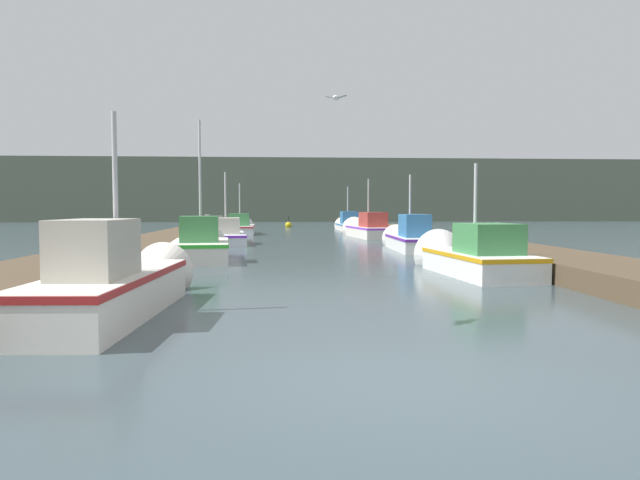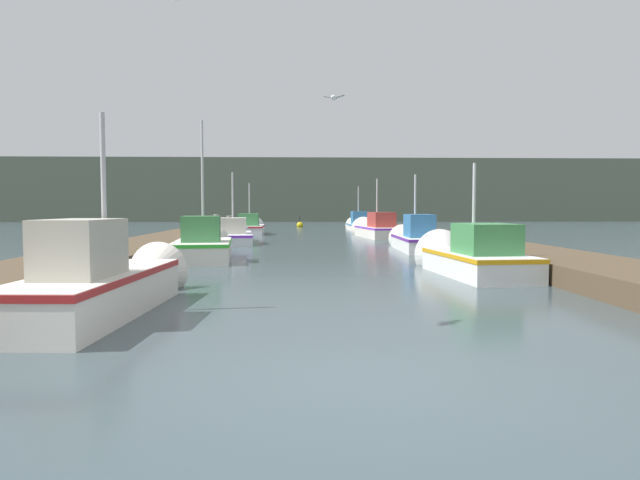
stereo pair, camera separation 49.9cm
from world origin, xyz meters
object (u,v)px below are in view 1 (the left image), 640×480
at_px(fishing_boat_5, 366,229).
at_px(seagull_lead, 336,98).
at_px(fishing_boat_3, 408,238).
at_px(mooring_piling_0, 220,225).
at_px(fishing_boat_0, 120,282).
at_px(fishing_boat_4, 226,235).
at_px(fishing_boat_6, 240,228).
at_px(mooring_piling_1, 207,227).
at_px(channel_buoy, 288,225).
at_px(fishing_boat_2, 201,246).
at_px(fishing_boat_1, 470,257).
at_px(fishing_boat_7, 347,224).

xyz_separation_m(fishing_boat_5, seagull_lead, (-3.49, -17.76, 4.05)).
bearing_deg(fishing_boat_5, fishing_boat_3, -94.63).
relative_size(fishing_boat_5, mooring_piling_0, 5.59).
bearing_deg(mooring_piling_0, fishing_boat_0, -87.55).
bearing_deg(fishing_boat_4, fishing_boat_5, 26.25).
bearing_deg(fishing_boat_0, fishing_boat_6, 93.03).
distance_m(fishing_boat_5, mooring_piling_1, 9.01).
height_order(fishing_boat_0, fishing_boat_6, fishing_boat_6).
bearing_deg(channel_buoy, fishing_boat_4, -98.96).
height_order(fishing_boat_3, fishing_boat_5, fishing_boat_5).
xyz_separation_m(fishing_boat_5, mooring_piling_1, (-8.79, -2.00, 0.21)).
xyz_separation_m(fishing_boat_0, seagull_lead, (4.02, 5.32, 4.01)).
relative_size(fishing_boat_3, channel_buoy, 5.34).
bearing_deg(fishing_boat_2, fishing_boat_1, -35.74).
bearing_deg(mooring_piling_1, channel_buoy, 76.10).
bearing_deg(mooring_piling_1, fishing_boat_2, -83.75).
bearing_deg(fishing_boat_0, channel_buoy, 88.34).
bearing_deg(fishing_boat_5, seagull_lead, -107.08).
bearing_deg(fishing_boat_1, channel_buoy, 92.07).
relative_size(fishing_boat_0, fishing_boat_6, 1.06).
xyz_separation_m(fishing_boat_2, fishing_boat_7, (7.54, 23.73, -0.01)).
bearing_deg(fishing_boat_0, fishing_boat_1, 36.59).
relative_size(fishing_boat_2, mooring_piling_0, 4.24).
bearing_deg(fishing_boat_7, fishing_boat_6, -142.82).
distance_m(fishing_boat_4, fishing_boat_6, 8.77).
height_order(fishing_boat_0, fishing_boat_1, fishing_boat_0).
bearing_deg(fishing_boat_3, seagull_lead, -113.54).
bearing_deg(mooring_piling_0, fishing_boat_3, -54.06).
distance_m(fishing_boat_4, channel_buoy, 21.25).
relative_size(fishing_boat_1, seagull_lead, 8.79).
relative_size(fishing_boat_6, mooring_piling_1, 3.98).
bearing_deg(fishing_boat_6, fishing_boat_2, -91.40).
height_order(fishing_boat_4, fishing_boat_5, fishing_boat_4).
bearing_deg(fishing_boat_1, fishing_boat_4, 114.34).
relative_size(fishing_boat_4, fishing_boat_6, 1.21).
xyz_separation_m(fishing_boat_0, channel_buoy, (3.24, 39.36, -0.32)).
bearing_deg(fishing_boat_4, fishing_boat_1, -66.40).
relative_size(fishing_boat_0, mooring_piling_1, 4.22).
relative_size(mooring_piling_0, seagull_lead, 2.11).
bearing_deg(seagull_lead, mooring_piling_1, -50.41).
bearing_deg(fishing_boat_5, mooring_piling_0, 158.44).
distance_m(fishing_boat_3, fishing_boat_7, 19.70).
bearing_deg(mooring_piling_1, fishing_boat_1, -61.59).
bearing_deg(fishing_boat_1, mooring_piling_1, 113.50).
height_order(fishing_boat_5, seagull_lead, seagull_lead).
distance_m(fishing_boat_0, mooring_piling_0, 25.51).
bearing_deg(fishing_boat_4, channel_buoy, 75.39).
height_order(fishing_boat_4, seagull_lead, seagull_lead).
relative_size(fishing_boat_3, seagull_lead, 10.31).
bearing_deg(fishing_boat_7, seagull_lead, -97.93).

